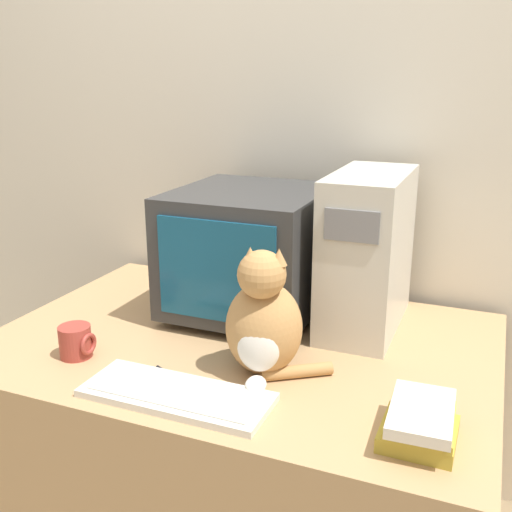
{
  "coord_description": "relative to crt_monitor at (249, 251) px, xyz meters",
  "views": [
    {
      "loc": [
        0.65,
        -0.96,
        1.46
      ],
      "look_at": [
        0.04,
        0.52,
        0.97
      ],
      "focal_mm": 42.0,
      "sensor_mm": 36.0,
      "label": 1
    }
  ],
  "objects": [
    {
      "name": "computer_tower",
      "position": [
        0.36,
        0.04,
        0.03
      ],
      "size": [
        0.21,
        0.44,
        0.47
      ],
      "color": "beige",
      "rests_on": "desk"
    },
    {
      "name": "desk",
      "position": [
        0.06,
        -0.2,
        -0.56
      ],
      "size": [
        1.42,
        0.98,
        0.72
      ],
      "color": "tan",
      "rests_on": "ground_plane"
    },
    {
      "name": "pen",
      "position": [
        -0.01,
        -0.48,
        -0.2
      ],
      "size": [
        0.13,
        0.07,
        0.01
      ],
      "color": "black",
      "rests_on": "desk"
    },
    {
      "name": "keyboard",
      "position": [
        0.05,
        -0.56,
        -0.2
      ],
      "size": [
        0.46,
        0.18,
        0.02
      ],
      "color": "silver",
      "rests_on": "desk"
    },
    {
      "name": "crt_monitor",
      "position": [
        0.0,
        0.0,
        0.0
      ],
      "size": [
        0.45,
        0.49,
        0.4
      ],
      "color": "#333333",
      "rests_on": "desk"
    },
    {
      "name": "wall_back",
      "position": [
        0.06,
        0.35,
        0.33
      ],
      "size": [
        7.0,
        0.05,
        2.5
      ],
      "color": "beige",
      "rests_on": "ground_plane"
    },
    {
      "name": "mug",
      "position": [
        -0.31,
        -0.47,
        -0.16
      ],
      "size": [
        0.09,
        0.09,
        0.09
      ],
      "color": "#9E382D",
      "rests_on": "desk"
    },
    {
      "name": "book_stack",
      "position": [
        0.61,
        -0.52,
        -0.17
      ],
      "size": [
        0.15,
        0.21,
        0.08
      ],
      "color": "gold",
      "rests_on": "desk"
    },
    {
      "name": "cat",
      "position": [
        0.2,
        -0.37,
        -0.06
      ],
      "size": [
        0.29,
        0.26,
        0.34
      ],
      "rotation": [
        0.0,
        0.0,
        0.2
      ],
      "color": "#B7844C",
      "rests_on": "desk"
    }
  ]
}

